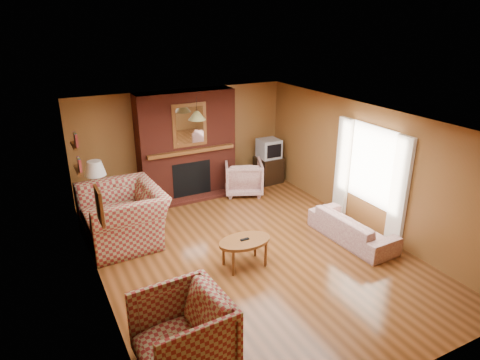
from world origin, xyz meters
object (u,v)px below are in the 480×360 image
plaid_loveseat (123,216)px  table_lamp (96,176)px  fireplace (187,145)px  floral_armchair (243,177)px  coffee_table (245,243)px  tv_stand (268,170)px  crt_tv (269,149)px  plaid_armchair (183,334)px  side_table (100,208)px  floral_sofa (352,227)px

plaid_loveseat → table_lamp: 1.14m
fireplace → plaid_loveseat: bearing=-140.4°
floral_armchair → coffee_table: bearing=86.1°
fireplace → floral_armchair: bearing=-24.7°
tv_stand → crt_tv: size_ratio=1.28×
table_lamp → crt_tv: (4.15, 0.34, -0.12)m
floral_armchair → tv_stand: 0.96m
fireplace → tv_stand: 2.23m
fireplace → floral_armchair: (1.16, -0.53, -0.79)m
floral_armchair → crt_tv: crt_tv is taller
plaid_armchair → coffee_table: (1.67, 1.61, -0.05)m
floral_armchair → side_table: bearing=23.5°
fireplace → plaid_loveseat: 2.50m
side_table → table_lamp: size_ratio=0.91×
plaid_armchair → floral_sofa: 4.13m
fireplace → plaid_loveseat: (-1.85, -1.53, -0.67)m
tv_stand → crt_tv: bearing=-94.2°
fireplace → plaid_armchair: 5.34m
plaid_armchair → table_lamp: 4.42m
plaid_armchair → coffee_table: size_ratio=1.16×
fireplace → table_lamp: (-2.10, -0.53, -0.19)m
fireplace → side_table: 2.34m
plaid_loveseat → crt_tv: size_ratio=3.11×
fireplace → plaid_armchair: (-1.95, -4.92, -0.71)m
plaid_armchair → crt_tv: (4.00, 4.73, 0.40)m
plaid_armchair → crt_tv: crt_tv is taller
tv_stand → floral_sofa: bearing=-96.8°
coffee_table → crt_tv: 3.92m
plaid_armchair → table_lamp: (-0.15, 4.39, 0.52)m
side_table → floral_sofa: bearing=-36.1°
floral_armchair → table_lamp: size_ratio=1.28×
floral_sofa → table_lamp: table_lamp is taller
coffee_table → fireplace: bearing=85.2°
plaid_armchair → crt_tv: bearing=136.5°
plaid_loveseat → fireplace: bearing=126.9°
fireplace → floral_sofa: 4.05m
fireplace → floral_armchair: 1.50m
floral_armchair → crt_tv: bearing=-135.3°
coffee_table → tv_stand: tv_stand is taller
floral_armchair → coffee_table: (-1.44, -2.78, 0.03)m
plaid_loveseat → crt_tv: bearing=106.2°
coffee_table → table_lamp: bearing=123.3°
floral_sofa → side_table: bearing=51.4°
plaid_loveseat → floral_armchair: bearing=105.6°
coffee_table → side_table: bearing=123.3°
plaid_armchair → coffee_table: plaid_armchair is taller
floral_sofa → floral_armchair: (-0.74, 2.92, 0.14)m
fireplace → floral_sofa: fireplace is taller
fireplace → crt_tv: fireplace is taller
plaid_loveseat → crt_tv: 4.14m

